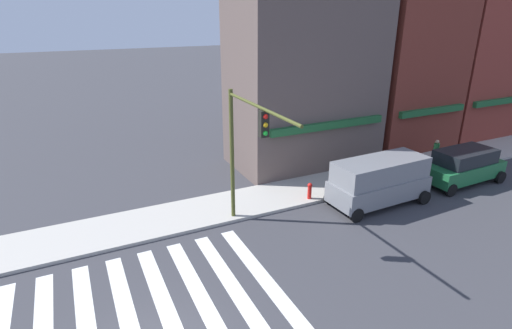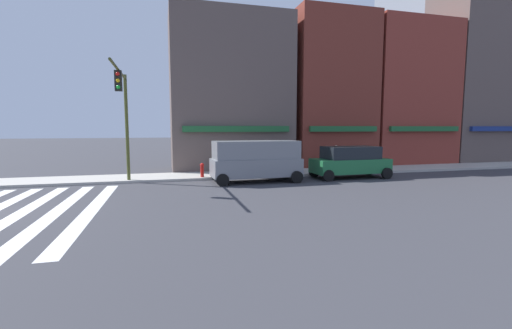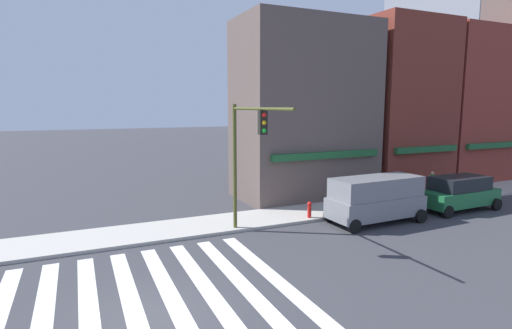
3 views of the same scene
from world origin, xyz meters
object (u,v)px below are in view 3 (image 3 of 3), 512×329
traffic_signal (246,146)px  pedestrian_green_top (432,185)px  suv_green (459,192)px  van_grey (376,198)px  fire_hydrant (309,209)px

traffic_signal → pedestrian_green_top: traffic_signal is taller
traffic_signal → suv_green: 13.34m
van_grey → pedestrian_green_top: 6.40m
suv_green → pedestrian_green_top: bearing=85.8°
traffic_signal → fire_hydrant: (4.12, 1.36, -3.54)m
fire_hydrant → traffic_signal: bearing=-161.7°
suv_green → fire_hydrant: 9.02m
van_grey → fire_hydrant: (-2.87, 1.70, -0.67)m
traffic_signal → fire_hydrant: size_ratio=7.09×
suv_green → traffic_signal: bearing=177.0°
suv_green → fire_hydrant: suv_green is taller
pedestrian_green_top → suv_green: bearing=166.2°
traffic_signal → suv_green: size_ratio=1.26×
van_grey → fire_hydrant: 3.40m
suv_green → pedestrian_green_top: 2.00m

